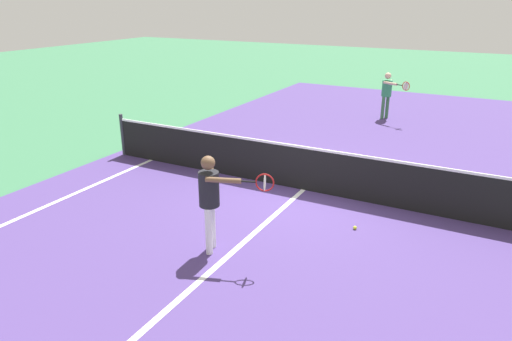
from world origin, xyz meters
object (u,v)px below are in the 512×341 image
(player_far, at_px, (387,91))
(tennis_ball_near_net, at_px, (355,228))
(player_near, at_px, (211,194))
(net, at_px, (304,168))

(player_far, relative_size, tennis_ball_near_net, 23.10)
(player_near, xyz_separation_m, player_far, (0.32, 10.06, -0.05))
(player_far, bearing_deg, tennis_ball_near_net, -79.79)
(net, bearing_deg, player_far, 89.99)
(net, height_order, tennis_ball_near_net, net)
(player_far, xyz_separation_m, tennis_ball_near_net, (1.49, -8.28, -0.91))
(player_near, bearing_deg, tennis_ball_near_net, 44.56)
(player_near, bearing_deg, player_far, 88.20)
(player_near, relative_size, player_far, 1.05)
(tennis_ball_near_net, bearing_deg, player_near, -135.44)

